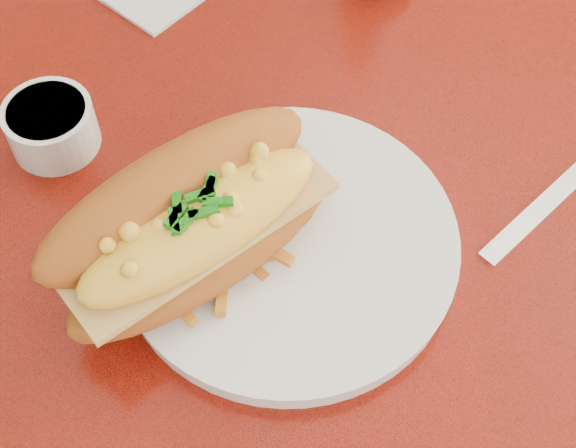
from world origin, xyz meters
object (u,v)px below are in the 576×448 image
mac_hoagie (192,221)px  diner_table (266,263)px  gravy_ramekin (51,125)px  booth_bench_far (40,35)px  dinner_plate (288,244)px  fork (308,168)px

mac_hoagie → diner_table: bearing=25.2°
gravy_ramekin → booth_bench_far: bearing=78.5°
diner_table → dinner_plate: (-0.03, -0.08, 0.17)m
dinner_plate → fork: (0.05, 0.05, 0.01)m
diner_table → mac_hoagie: bearing=-149.0°
diner_table → mac_hoagie: mac_hoagie is taller
diner_table → gravy_ramekin: bearing=137.8°
diner_table → booth_bench_far: size_ratio=1.03×
dinner_plate → mac_hoagie: size_ratio=1.39×
mac_hoagie → gravy_ramekin: (-0.05, 0.18, -0.04)m
diner_table → fork: fork is taller
dinner_plate → fork: same height
booth_bench_far → fork: (0.03, -0.84, 0.50)m
dinner_plate → gravy_ramekin: (-0.11, 0.21, 0.01)m
dinner_plate → fork: bearing=43.5°
diner_table → mac_hoagie: size_ratio=4.93×
dinner_plate → mac_hoagie: (-0.07, 0.03, 0.05)m
gravy_ramekin → fork: bearing=-43.8°
diner_table → mac_hoagie: 0.25m
diner_table → mac_hoagie: (-0.09, -0.06, 0.23)m
diner_table → gravy_ramekin: (-0.14, 0.13, 0.18)m
mac_hoagie → fork: 0.13m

